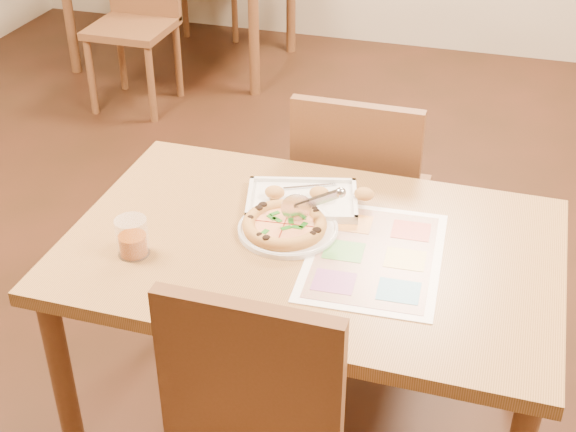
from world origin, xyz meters
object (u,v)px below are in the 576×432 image
(plate, at_px, (288,229))
(appetizer_tray, at_px, (306,200))
(chair_far, at_px, (359,184))
(glass_tumbler, at_px, (132,239))
(menu, at_px, (374,256))
(dining_table, at_px, (312,269))
(bg_chair_near, at_px, (137,2))
(pizza, at_px, (285,225))
(pizza_cutter, at_px, (311,203))

(plate, height_order, appetizer_tray, appetizer_tray)
(chair_far, relative_size, glass_tumbler, 4.53)
(appetizer_tray, xyz_separation_m, menu, (0.24, -0.19, -0.01))
(dining_table, relative_size, glass_tumbler, 12.52)
(plate, bearing_deg, chair_far, 82.28)
(bg_chair_near, bearing_deg, pizza, -55.12)
(glass_tumbler, bearing_deg, menu, 15.77)
(glass_tumbler, bearing_deg, pizza, 30.79)
(pizza, relative_size, menu, 0.48)
(chair_far, bearing_deg, bg_chair_near, -44.94)
(plate, xyz_separation_m, pizza, (-0.01, -0.01, 0.02))
(bg_chair_near, relative_size, plate, 1.73)
(chair_far, bearing_deg, menu, 105.53)
(glass_tumbler, bearing_deg, chair_far, 61.26)
(pizza_cutter, height_order, appetizer_tray, pizza_cutter)
(appetizer_tray, bearing_deg, bg_chair_near, 127.19)
(menu, bearing_deg, pizza, 171.80)
(dining_table, height_order, glass_tumbler, glass_tumbler)
(dining_table, xyz_separation_m, bg_chair_near, (-1.60, 2.20, -0.07))
(plate, height_order, pizza, pizza)
(pizza_cutter, relative_size, glass_tumbler, 1.51)
(pizza_cutter, height_order, menu, pizza_cutter)
(plate, relative_size, appetizer_tray, 0.72)
(bg_chair_near, xyz_separation_m, menu, (1.77, -2.21, 0.16))
(pizza_cutter, bearing_deg, menu, -40.72)
(plate, relative_size, pizza, 1.19)
(chair_far, distance_m, plate, 0.60)
(pizza_cutter, bearing_deg, dining_table, -90.19)
(pizza, bearing_deg, dining_table, -15.67)
(dining_table, relative_size, bg_chair_near, 2.77)
(appetizer_tray, bearing_deg, pizza_cutter, -68.35)
(pizza, bearing_deg, appetizer_tray, 84.83)
(dining_table, bearing_deg, bg_chair_near, 126.05)
(chair_far, xyz_separation_m, pizza, (-0.08, -0.58, 0.18))
(menu, bearing_deg, glass_tumbler, -164.23)
(appetizer_tray, height_order, glass_tumbler, glass_tumbler)
(dining_table, height_order, appetizer_tray, appetizer_tray)
(appetizer_tray, bearing_deg, plate, -92.91)
(plate, bearing_deg, dining_table, -23.46)
(chair_far, xyz_separation_m, menu, (0.17, -0.61, 0.16))
(plate, distance_m, pizza_cutter, 0.10)
(menu, bearing_deg, bg_chair_near, 128.69)
(pizza, distance_m, glass_tumbler, 0.40)
(dining_table, relative_size, plate, 4.78)
(pizza, height_order, appetizer_tray, appetizer_tray)
(chair_far, xyz_separation_m, pizza_cutter, (-0.02, -0.54, 0.24))
(bg_chair_near, bearing_deg, pizza_cutter, -53.56)
(chair_far, xyz_separation_m, plate, (-0.08, -0.57, 0.16))
(bg_chair_near, height_order, plate, bg_chair_near)
(chair_far, bearing_deg, dining_table, 90.00)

